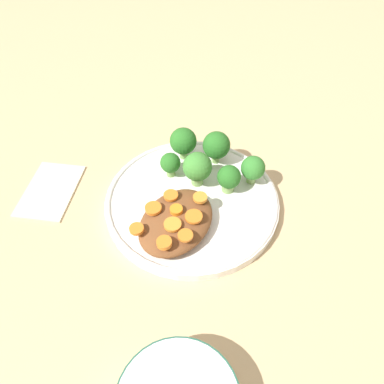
{
  "coord_description": "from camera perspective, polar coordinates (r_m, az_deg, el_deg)",
  "views": [
    {
      "loc": [
        -0.33,
        -0.19,
        0.47
      ],
      "look_at": [
        0.0,
        0.0,
        0.03
      ],
      "focal_mm": 35.0,
      "sensor_mm": 36.0,
      "label": 1
    }
  ],
  "objects": [
    {
      "name": "broccoli_floret_5",
      "position": [
        0.6,
        9.27,
        3.55
      ],
      "size": [
        0.04,
        0.04,
        0.05
      ],
      "color": "#7FA85B",
      "rests_on": "plate"
    },
    {
      "name": "plate",
      "position": [
        0.6,
        0.0,
        -1.29
      ],
      "size": [
        0.28,
        0.28,
        0.02
      ],
      "color": "white",
      "rests_on": "ground_plane"
    },
    {
      "name": "carrot_slice_5",
      "position": [
        0.52,
        -8.45,
        -5.58
      ],
      "size": [
        0.02,
        0.02,
        0.01
      ],
      "primitive_type": "cylinder",
      "color": "orange",
      "rests_on": "stew_mound"
    },
    {
      "name": "carrot_slice_3",
      "position": [
        0.56,
        -3.25,
        -0.52
      ],
      "size": [
        0.02,
        0.02,
        0.0
      ],
      "primitive_type": "cylinder",
      "color": "orange",
      "rests_on": "stew_mound"
    },
    {
      "name": "carrot_slice_6",
      "position": [
        0.54,
        -2.41,
        -2.73
      ],
      "size": [
        0.02,
        0.02,
        0.01
      ],
      "primitive_type": "cylinder",
      "color": "orange",
      "rests_on": "stew_mound"
    },
    {
      "name": "napkin",
      "position": [
        0.66,
        -20.81,
        0.31
      ],
      "size": [
        0.14,
        0.12,
        0.01
      ],
      "rotation": [
        0.0,
        0.0,
        0.38
      ],
      "color": "beige",
      "rests_on": "ground_plane"
    },
    {
      "name": "carrot_slice_1",
      "position": [
        0.52,
        -2.97,
        -4.96
      ],
      "size": [
        0.02,
        0.02,
        0.0
      ],
      "primitive_type": "cylinder",
      "color": "orange",
      "rests_on": "stew_mound"
    },
    {
      "name": "broccoli_floret_0",
      "position": [
        0.61,
        -3.32,
        4.35
      ],
      "size": [
        0.03,
        0.03,
        0.04
      ],
      "color": "#759E51",
      "rests_on": "plate"
    },
    {
      "name": "broccoli_floret_1",
      "position": [
        0.63,
        3.74,
        7.07
      ],
      "size": [
        0.05,
        0.05,
        0.06
      ],
      "color": "#7FA85B",
      "rests_on": "plate"
    },
    {
      "name": "carrot_slice_8",
      "position": [
        0.51,
        -1.02,
        -6.63
      ],
      "size": [
        0.02,
        0.02,
        0.0
      ],
      "primitive_type": "cylinder",
      "color": "orange",
      "rests_on": "stew_mound"
    },
    {
      "name": "carrot_slice_4",
      "position": [
        0.53,
        0.26,
        -3.77
      ],
      "size": [
        0.03,
        0.03,
        0.0
      ],
      "primitive_type": "cylinder",
      "color": "orange",
      "rests_on": "stew_mound"
    },
    {
      "name": "carrot_slice_0",
      "position": [
        0.5,
        -4.26,
        -7.7
      ],
      "size": [
        0.02,
        0.02,
        0.01
      ],
      "primitive_type": "cylinder",
      "color": "orange",
      "rests_on": "stew_mound"
    },
    {
      "name": "carrot_slice_7",
      "position": [
        0.54,
        -5.93,
        -2.48
      ],
      "size": [
        0.02,
        0.02,
        0.01
      ],
      "primitive_type": "cylinder",
      "color": "orange",
      "rests_on": "stew_mound"
    },
    {
      "name": "broccoli_floret_2",
      "position": [
        0.59,
        5.65,
        2.14
      ],
      "size": [
        0.04,
        0.04,
        0.05
      ],
      "color": "#7FA85B",
      "rests_on": "plate"
    },
    {
      "name": "stew_mound",
      "position": [
        0.55,
        -2.45,
        -4.5
      ],
      "size": [
        0.13,
        0.1,
        0.03
      ],
      "primitive_type": "ellipsoid",
      "color": "brown",
      "rests_on": "plate"
    },
    {
      "name": "broccoli_floret_4",
      "position": [
        0.64,
        -1.35,
        7.71
      ],
      "size": [
        0.05,
        0.05,
        0.06
      ],
      "color": "#7FA85B",
      "rests_on": "plate"
    },
    {
      "name": "ground_plane",
      "position": [
        0.6,
        0.0,
        -1.92
      ],
      "size": [
        4.0,
        4.0,
        0.0
      ],
      "primitive_type": "plane",
      "color": "tan"
    },
    {
      "name": "carrot_slice_2",
      "position": [
        0.55,
        1.25,
        -0.86
      ],
      "size": [
        0.02,
        0.02,
        0.0
      ],
      "primitive_type": "cylinder",
      "color": "orange",
      "rests_on": "stew_mound"
    },
    {
      "name": "broccoli_floret_3",
      "position": [
        0.59,
        0.83,
        3.76
      ],
      "size": [
        0.05,
        0.05,
        0.06
      ],
      "color": "#7FA85B",
      "rests_on": "plate"
    }
  ]
}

